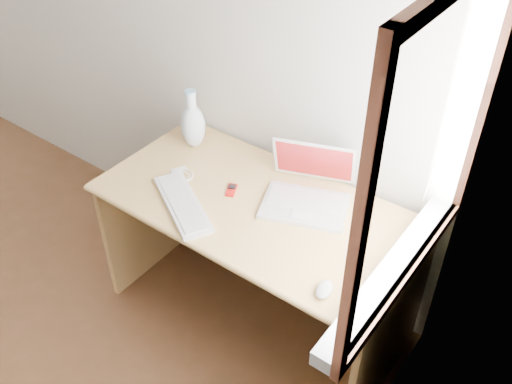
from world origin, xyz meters
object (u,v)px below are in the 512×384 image
Objects in this scene: external_keyboard at (183,204)px; vase at (193,124)px; laptop at (311,192)px; desk at (267,230)px.

vase is (-0.26, 0.37, 0.11)m from external_keyboard.
laptop reaches higher than external_keyboard.
laptop is 1.40× the size of vase.
laptop is 0.96× the size of external_keyboard.
external_keyboard reaches higher than desk.
vase is at bearing 156.83° from laptop.
desk is at bearing 179.08° from laptop.
vase is (-0.50, 0.09, 0.33)m from desk.
vase reaches higher than laptop.
desk is 3.29× the size of laptop.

